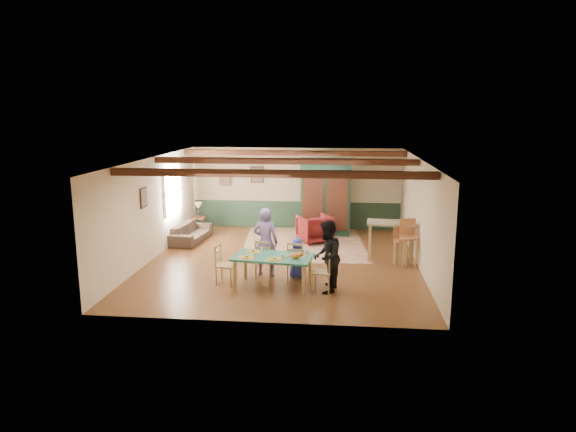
# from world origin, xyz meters

# --- Properties ---
(floor) EXTENTS (8.00, 8.00, 0.00)m
(floor) POSITION_xyz_m (0.00, 0.00, 0.00)
(floor) COLOR #573118
(floor) RESTS_ON ground
(wall_back) EXTENTS (7.00, 0.02, 2.70)m
(wall_back) POSITION_xyz_m (0.00, 4.00, 1.35)
(wall_back) COLOR beige
(wall_back) RESTS_ON floor
(wall_left) EXTENTS (0.02, 8.00, 2.70)m
(wall_left) POSITION_xyz_m (-3.50, 0.00, 1.35)
(wall_left) COLOR beige
(wall_left) RESTS_ON floor
(wall_right) EXTENTS (0.02, 8.00, 2.70)m
(wall_right) POSITION_xyz_m (3.50, 0.00, 1.35)
(wall_right) COLOR beige
(wall_right) RESTS_ON floor
(ceiling) EXTENTS (7.00, 8.00, 0.02)m
(ceiling) POSITION_xyz_m (0.00, 0.00, 2.70)
(ceiling) COLOR white
(ceiling) RESTS_ON wall_back
(wainscot_back) EXTENTS (6.95, 0.03, 0.90)m
(wainscot_back) POSITION_xyz_m (0.00, 3.98, 0.45)
(wainscot_back) COLOR #1E3728
(wainscot_back) RESTS_ON floor
(ceiling_beam_front) EXTENTS (6.95, 0.16, 0.16)m
(ceiling_beam_front) POSITION_xyz_m (0.00, -2.30, 2.61)
(ceiling_beam_front) COLOR #33180E
(ceiling_beam_front) RESTS_ON ceiling
(ceiling_beam_mid) EXTENTS (6.95, 0.16, 0.16)m
(ceiling_beam_mid) POSITION_xyz_m (0.00, 0.40, 2.61)
(ceiling_beam_mid) COLOR #33180E
(ceiling_beam_mid) RESTS_ON ceiling
(ceiling_beam_back) EXTENTS (6.95, 0.16, 0.16)m
(ceiling_beam_back) POSITION_xyz_m (0.00, 3.00, 2.61)
(ceiling_beam_back) COLOR #33180E
(ceiling_beam_back) RESTS_ON ceiling
(window_left) EXTENTS (0.06, 1.60, 1.30)m
(window_left) POSITION_xyz_m (-3.47, 1.70, 1.55)
(window_left) COLOR white
(window_left) RESTS_ON wall_left
(picture_left_wall) EXTENTS (0.04, 0.42, 0.52)m
(picture_left_wall) POSITION_xyz_m (-3.47, -0.60, 1.75)
(picture_left_wall) COLOR gray
(picture_left_wall) RESTS_ON wall_left
(picture_back_a) EXTENTS (0.45, 0.04, 0.55)m
(picture_back_a) POSITION_xyz_m (-1.30, 3.97, 1.80)
(picture_back_a) COLOR gray
(picture_back_a) RESTS_ON wall_back
(picture_back_b) EXTENTS (0.38, 0.04, 0.48)m
(picture_back_b) POSITION_xyz_m (-2.40, 3.97, 1.65)
(picture_back_b) COLOR gray
(picture_back_b) RESTS_ON wall_back
(dining_table) EXTENTS (1.86, 1.19, 0.73)m
(dining_table) POSITION_xyz_m (0.01, -2.04, 0.36)
(dining_table) COLOR #1F624F
(dining_table) RESTS_ON floor
(dining_chair_far_left) EXTENTS (0.46, 0.48, 0.92)m
(dining_chair_far_left) POSITION_xyz_m (-0.28, -1.30, 0.46)
(dining_chair_far_left) COLOR #A58852
(dining_chair_far_left) RESTS_ON floor
(dining_chair_far_right) EXTENTS (0.46, 0.48, 0.92)m
(dining_chair_far_right) POSITION_xyz_m (0.49, -1.40, 0.46)
(dining_chair_far_right) COLOR #A58852
(dining_chair_far_right) RESTS_ON floor
(dining_chair_end_left) EXTENTS (0.48, 0.46, 0.92)m
(dining_chair_end_left) POSITION_xyz_m (-1.09, -1.90, 0.46)
(dining_chair_end_left) COLOR #A58852
(dining_chair_end_left) RESTS_ON floor
(dining_chair_end_right) EXTENTS (0.48, 0.46, 0.92)m
(dining_chair_end_right) POSITION_xyz_m (1.12, -2.18, 0.46)
(dining_chair_end_right) COLOR #A58852
(dining_chair_end_right) RESTS_ON floor
(person_man) EXTENTS (0.66, 0.48, 1.67)m
(person_man) POSITION_xyz_m (-0.27, -1.22, 0.84)
(person_man) COLOR #765A9B
(person_man) RESTS_ON floor
(person_woman) EXTENTS (0.70, 0.85, 1.60)m
(person_woman) POSITION_xyz_m (1.21, -2.20, 0.80)
(person_woman) COLOR black
(person_woman) RESTS_ON floor
(person_child) EXTENTS (0.51, 0.37, 0.97)m
(person_child) POSITION_xyz_m (0.50, -1.32, 0.49)
(person_child) COLOR #2A3BAB
(person_child) RESTS_ON floor
(cat) EXTENTS (0.36, 0.18, 0.17)m
(cat) POSITION_xyz_m (0.53, -2.20, 0.81)
(cat) COLOR orange
(cat) RESTS_ON dining_table
(place_setting_near_left) EXTENTS (0.42, 0.34, 0.11)m
(place_setting_near_left) POSITION_xyz_m (-0.55, -2.21, 0.78)
(place_setting_near_left) COLOR gold
(place_setting_near_left) RESTS_ON dining_table
(place_setting_near_center) EXTENTS (0.42, 0.34, 0.11)m
(place_setting_near_center) POSITION_xyz_m (0.08, -2.29, 0.78)
(place_setting_near_center) COLOR gold
(place_setting_near_center) RESTS_ON dining_table
(place_setting_far_left) EXTENTS (0.42, 0.34, 0.11)m
(place_setting_far_left) POSITION_xyz_m (-0.49, -1.73, 0.78)
(place_setting_far_left) COLOR gold
(place_setting_far_left) RESTS_ON dining_table
(place_setting_far_right) EXTENTS (0.42, 0.34, 0.11)m
(place_setting_far_right) POSITION_xyz_m (0.57, -1.87, 0.78)
(place_setting_far_right) COLOR gold
(place_setting_far_right) RESTS_ON dining_table
(area_rug) EXTENTS (3.87, 4.47, 0.01)m
(area_rug) POSITION_xyz_m (0.43, 1.91, 0.01)
(area_rug) COLOR beige
(area_rug) RESTS_ON floor
(armoire) EXTENTS (1.74, 0.76, 2.43)m
(armoire) POSITION_xyz_m (1.03, 3.11, 1.21)
(armoire) COLOR #153627
(armoire) RESTS_ON floor
(armchair) EXTENTS (1.21, 1.22, 0.83)m
(armchair) POSITION_xyz_m (0.74, 2.10, 0.42)
(armchair) COLOR #420D11
(armchair) RESTS_ON floor
(sofa) EXTENTS (0.89, 1.93, 0.55)m
(sofa) POSITION_xyz_m (-3.01, 1.82, 0.27)
(sofa) COLOR #392C23
(sofa) RESTS_ON floor
(end_table) EXTENTS (0.44, 0.44, 0.53)m
(end_table) POSITION_xyz_m (-3.05, 2.86, 0.26)
(end_table) COLOR #33180E
(end_table) RESTS_ON floor
(table_lamp) EXTENTS (0.30, 0.30, 0.48)m
(table_lamp) POSITION_xyz_m (-3.05, 2.86, 0.77)
(table_lamp) COLOR tan
(table_lamp) RESTS_ON end_table
(counter_table) EXTENTS (1.29, 0.82, 1.03)m
(counter_table) POSITION_xyz_m (2.83, 0.45, 0.52)
(counter_table) COLOR #B7AC8E
(counter_table) RESTS_ON floor
(bar_stool_left) EXTENTS (0.37, 0.41, 1.05)m
(bar_stool_left) POSITION_xyz_m (3.04, -0.01, 0.52)
(bar_stool_left) COLOR #BB7648
(bar_stool_left) RESTS_ON floor
(bar_stool_right) EXTENTS (0.48, 0.52, 1.21)m
(bar_stool_right) POSITION_xyz_m (3.23, -0.11, 0.61)
(bar_stool_right) COLOR #BB7648
(bar_stool_right) RESTS_ON floor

